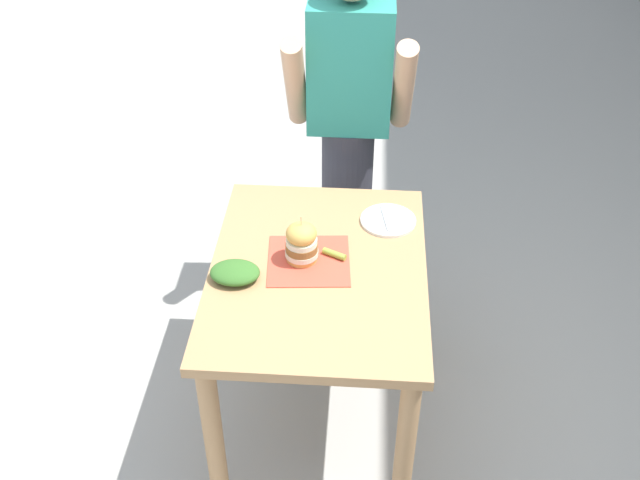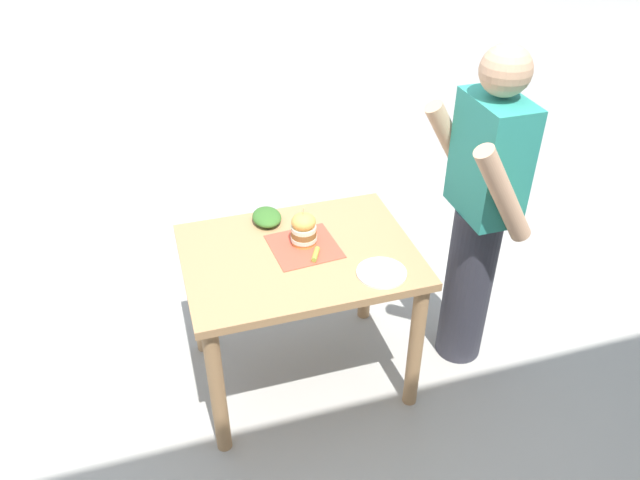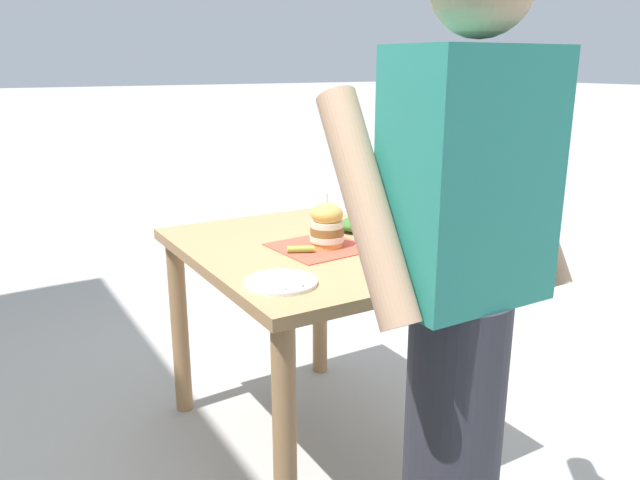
# 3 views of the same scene
# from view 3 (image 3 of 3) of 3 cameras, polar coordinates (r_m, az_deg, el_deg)

# --- Properties ---
(ground_plane) EXTENTS (80.00, 80.00, 0.00)m
(ground_plane) POSITION_cam_3_polar(r_m,az_deg,el_deg) (2.57, -1.19, -17.76)
(ground_plane) COLOR #ADAAA3
(patio_table) EXTENTS (0.79, 1.06, 0.79)m
(patio_table) POSITION_cam_3_polar(r_m,az_deg,el_deg) (2.28, -1.29, -4.02)
(patio_table) COLOR tan
(patio_table) RESTS_ON ground
(serving_paper) EXTENTS (0.32, 0.32, 0.00)m
(serving_paper) POSITION_cam_3_polar(r_m,az_deg,el_deg) (2.22, -0.04, -0.66)
(serving_paper) COLOR #D64C38
(serving_paper) RESTS_ON patio_table
(sandwich) EXTENTS (0.12, 0.12, 0.19)m
(sandwich) POSITION_cam_3_polar(r_m,az_deg,el_deg) (2.21, 0.64, 1.37)
(sandwich) COLOR gold
(sandwich) RESTS_ON serving_paper
(pickle_spear) EXTENTS (0.09, 0.06, 0.02)m
(pickle_spear) POSITION_cam_3_polar(r_m,az_deg,el_deg) (2.15, -1.79, -0.84)
(pickle_spear) COLOR #8EA83D
(pickle_spear) RESTS_ON serving_paper
(side_plate_with_forks) EXTENTS (0.22, 0.22, 0.02)m
(side_plate_with_forks) POSITION_cam_3_polar(r_m,az_deg,el_deg) (1.86, -3.62, -3.87)
(side_plate_with_forks) COLOR white
(side_plate_with_forks) RESTS_ON patio_table
(side_salad) EXTENTS (0.18, 0.14, 0.06)m
(side_salad) POSITION_cam_3_polar(r_m,az_deg,el_deg) (2.44, 3.71, 1.48)
(side_salad) COLOR #386B28
(side_salad) RESTS_ON patio_table
(diner_across_table) EXTENTS (0.55, 0.35, 1.69)m
(diner_across_table) POSITION_cam_3_polar(r_m,az_deg,el_deg) (1.49, 12.68, -5.64)
(diner_across_table) COLOR #33333D
(diner_across_table) RESTS_ON ground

